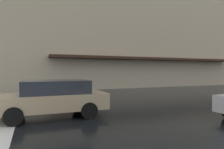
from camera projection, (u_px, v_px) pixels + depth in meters
The scene contains 2 objects.
haussmann_block_corner at pixel (121, 9), 27.99m from camera, with size 16.59×29.76×21.29m.
car_champagne at pixel (53, 97), 7.62m from camera, with size 1.85×4.10×1.41m.
Camera 1 is at (-5.39, -2.62, 1.78)m, focal length 31.97 mm.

